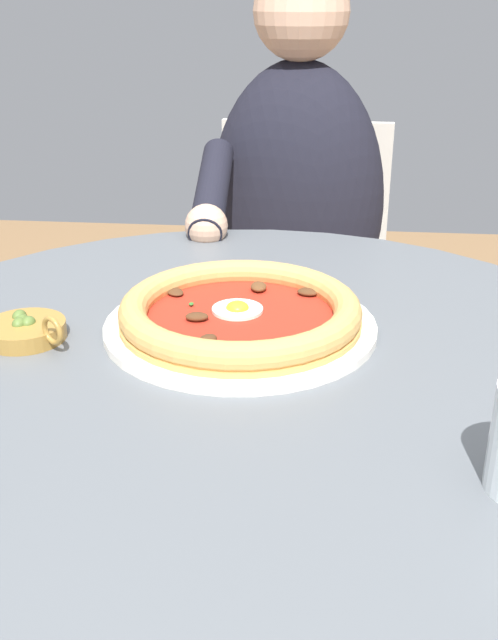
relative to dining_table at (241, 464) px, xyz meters
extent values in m
cylinder|color=#565B60|center=(0.00, 0.00, 0.13)|extent=(0.95, 0.95, 0.03)
cylinder|color=#4E5257|center=(0.00, 0.00, -0.24)|extent=(0.09, 0.09, 0.70)
cylinder|color=white|center=(-0.06, -0.01, 0.15)|extent=(0.32, 0.32, 0.01)
cylinder|color=tan|center=(-0.06, -0.01, 0.16)|extent=(0.28, 0.28, 0.01)
torus|color=tan|center=(-0.06, -0.01, 0.17)|extent=(0.28, 0.28, 0.03)
cylinder|color=red|center=(-0.06, -0.01, 0.16)|extent=(0.26, 0.26, 0.00)
cylinder|color=white|center=(-0.07, -0.01, 0.17)|extent=(0.06, 0.06, 0.00)
ellipsoid|color=yellow|center=(-0.07, -0.01, 0.17)|extent=(0.03, 0.03, 0.02)
ellipsoid|color=#4C2D19|center=(-0.13, 0.07, 0.17)|extent=(0.02, 0.03, 0.01)
ellipsoid|color=#3D2314|center=(0.01, 0.07, 0.17)|extent=(0.04, 0.04, 0.01)
ellipsoid|color=#4C2D19|center=(-0.04, -0.06, 0.17)|extent=(0.02, 0.03, 0.01)
ellipsoid|color=#4C2D19|center=(0.02, -0.03, 0.17)|extent=(0.03, 0.03, 0.01)
ellipsoid|color=#4C2D19|center=(-0.12, -0.10, 0.17)|extent=(0.03, 0.03, 0.01)
ellipsoid|color=brown|center=(-0.14, 0.01, 0.17)|extent=(0.03, 0.02, 0.01)
ellipsoid|color=#2D6B28|center=(-0.08, -0.07, 0.17)|extent=(0.01, 0.01, 0.00)
ellipsoid|color=#2D6B28|center=(-0.03, 0.10, 0.17)|extent=(0.01, 0.01, 0.00)
ellipsoid|color=#2D6B28|center=(-0.14, -0.10, 0.17)|extent=(0.01, 0.01, 0.00)
cylinder|color=olive|center=(-0.02, -0.25, 0.15)|extent=(0.09, 0.09, 0.02)
torus|color=olive|center=(0.02, -0.21, 0.17)|extent=(0.02, 0.03, 0.03)
ellipsoid|color=#516B2D|center=(-0.02, -0.26, 0.16)|extent=(0.02, 0.02, 0.02)
ellipsoid|color=#516B2D|center=(-0.02, -0.25, 0.16)|extent=(0.02, 0.02, 0.02)
ellipsoid|color=#516B2D|center=(-0.01, -0.26, 0.16)|extent=(0.02, 0.02, 0.02)
ellipsoid|color=#516B2D|center=(-0.04, -0.26, 0.16)|extent=(0.02, 0.02, 0.02)
cube|color=#282833|center=(-0.72, 0.03, -0.39)|extent=(0.29, 0.35, 0.45)
ellipsoid|color=black|center=(-0.72, 0.03, 0.12)|extent=(0.23, 0.35, 0.56)
sphere|color=tan|center=(-0.72, 0.03, 0.48)|extent=(0.18, 0.18, 0.18)
cylinder|color=black|center=(-0.52, -0.11, 0.20)|extent=(0.27, 0.07, 0.14)
sphere|color=tan|center=(-0.42, -0.10, 0.16)|extent=(0.07, 0.07, 0.07)
cube|color=beige|center=(-0.77, 0.03, -0.14)|extent=(0.45, 0.45, 0.02)
cube|color=beige|center=(-0.98, 0.04, 0.06)|extent=(0.04, 0.39, 0.37)
cylinder|color=#B7B2A8|center=(-0.59, -0.17, -0.38)|extent=(0.02, 0.02, 0.47)
cylinder|color=#B7B2A8|center=(-0.57, 0.22, -0.38)|extent=(0.02, 0.02, 0.47)
cylinder|color=#B7B2A8|center=(-0.98, -0.15, -0.38)|extent=(0.02, 0.02, 0.47)
cylinder|color=#B7B2A8|center=(-0.96, 0.24, -0.38)|extent=(0.02, 0.02, 0.47)
camera|label=1|loc=(0.72, 0.08, 0.51)|focal=41.48mm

